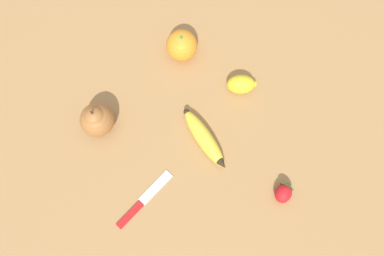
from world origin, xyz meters
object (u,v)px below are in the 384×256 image
at_px(orange, 182,45).
at_px(paring_knife, 143,201).
at_px(banana, 205,139).
at_px(lemon, 241,84).
at_px(strawberry, 284,192).
at_px(pear, 97,119).

bearing_deg(orange, paring_knife, -66.43).
distance_m(banana, lemon, 0.17).
xyz_separation_m(banana, strawberry, (0.22, 0.01, -0.00)).
height_order(banana, paring_knife, banana).
bearing_deg(lemon, orange, -177.64).
bearing_deg(paring_knife, banana, 88.58).
relative_size(lemon, paring_knife, 0.50).
bearing_deg(orange, pear, -98.43).
relative_size(orange, paring_knife, 0.47).
bearing_deg(strawberry, lemon, 47.68).
bearing_deg(strawberry, banana, 84.33).
bearing_deg(lemon, pear, -127.58).
bearing_deg(paring_knife, lemon, 93.59).
height_order(lemon, paring_knife, lemon).
relative_size(pear, strawberry, 1.83).
bearing_deg(banana, orange, 160.50).
distance_m(banana, paring_knife, 0.21).
relative_size(banana, strawberry, 3.15).
bearing_deg(paring_knife, strawberry, 46.71).
xyz_separation_m(pear, paring_knife, (0.20, -0.08, -0.04)).
bearing_deg(banana, strawberry, 22.41).
xyz_separation_m(banana, orange, (-0.19, 0.16, 0.02)).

